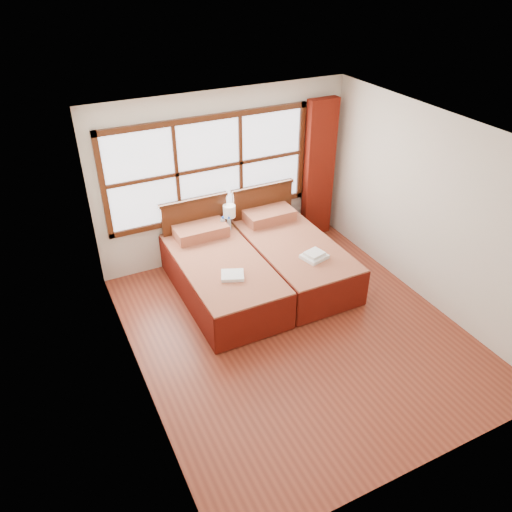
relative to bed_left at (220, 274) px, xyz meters
name	(u,v)px	position (x,y,z in m)	size (l,w,h in m)	color
floor	(296,331)	(0.55, -1.20, -0.34)	(4.50, 4.50, 0.00)	brown
ceiling	(306,137)	(0.55, -1.20, 2.26)	(4.50, 4.50, 0.00)	white
wall_back	(224,177)	(0.55, 1.05, 0.96)	(4.00, 4.00, 0.00)	silver
wall_left	(130,291)	(-1.45, -1.20, 0.96)	(4.50, 4.50, 0.00)	silver
wall_right	(432,211)	(2.55, -1.20, 0.96)	(4.50, 4.50, 0.00)	silver
window	(209,168)	(0.30, 1.02, 1.16)	(3.16, 0.06, 1.56)	white
curtain	(319,170)	(2.15, 0.91, 0.83)	(0.50, 0.16, 2.30)	maroon
bed_left	(220,274)	(0.00, 0.00, 0.00)	(1.13, 2.19, 1.10)	#381A0B
bed_right	(291,255)	(1.15, 0.00, 0.00)	(1.12, 2.18, 1.10)	#381A0B
nightstand	(230,243)	(0.50, 0.80, -0.05)	(0.42, 0.42, 0.56)	#492210
towels_left	(232,275)	(-0.02, -0.48, 0.28)	(0.37, 0.35, 0.05)	white
towels_right	(314,256)	(1.19, -0.55, 0.29)	(0.38, 0.35, 0.10)	white
lamp	(229,212)	(0.51, 0.83, 0.49)	(0.19, 0.19, 0.36)	gold
bottle_near	(223,225)	(0.36, 0.71, 0.35)	(0.07, 0.07, 0.27)	#A8C3D8
bottle_far	(229,225)	(0.46, 0.71, 0.34)	(0.06, 0.06, 0.24)	#A8C3D8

